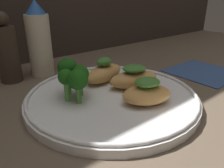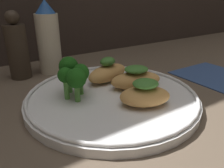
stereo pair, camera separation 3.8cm
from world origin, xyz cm
name	(u,v)px [view 1 (the left image)]	position (x,y,z in cm)	size (l,w,h in cm)	color
ground_plane	(112,104)	(0.00, 0.00, -0.50)	(180.00, 180.00, 1.00)	brown
plate	(112,96)	(0.00, 0.00, 0.99)	(30.45, 30.45, 2.00)	white
grilled_meat_front	(147,93)	(2.31, -6.11, 3.18)	(9.62, 8.11, 4.40)	tan
grilled_meat_middle	(133,78)	(5.39, 0.21, 3.23)	(10.73, 7.37, 4.39)	tan
grilled_meat_back	(104,72)	(3.04, 6.26, 3.23)	(11.18, 7.50, 4.94)	tan
broccoli_bunch	(73,75)	(-5.90, 2.97, 5.63)	(5.73, 7.39, 6.67)	#569942
sauce_bottle	(39,41)	(-3.73, 21.85, 8.13)	(5.36, 5.36, 17.00)	beige
pepper_grinder	(7,52)	(-10.93, 21.85, 6.70)	(4.60, 4.60, 14.97)	#382D23
napkin	(203,72)	(27.43, -2.16, 0.20)	(15.03, 15.03, 0.40)	#334C7F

